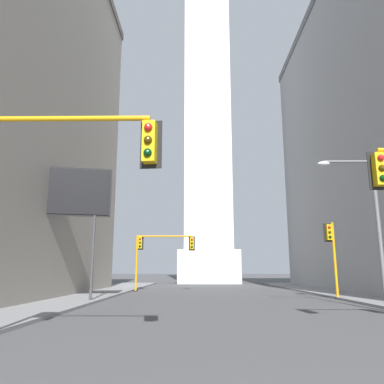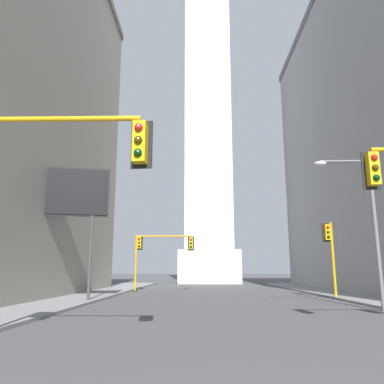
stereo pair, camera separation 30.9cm
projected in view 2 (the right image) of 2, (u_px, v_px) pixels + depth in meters
sidewalk_left at (50, 303)px, 22.11m from camera, size 5.00×67.77×0.15m
obelisk at (207, 60)px, 64.96m from camera, size 9.21×9.21×77.83m
traffic_light_near_left at (23, 167)px, 9.66m from camera, size 5.18×0.52×5.99m
traffic_light_mid_right at (330, 248)px, 26.32m from camera, size 0.79×0.52×5.29m
traffic_light_mid_left at (156, 248)px, 35.28m from camera, size 5.68×0.50×5.21m
street_lamp at (365, 214)px, 19.07m from camera, size 2.97×0.36×7.72m
billboard_sign at (61, 195)px, 24.10m from camera, size 5.97×1.50×8.55m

